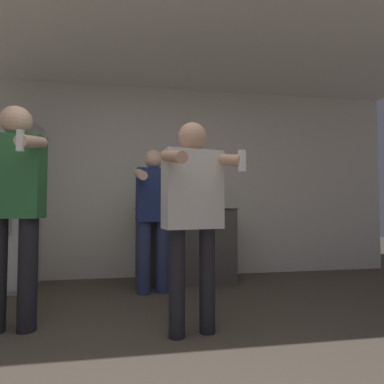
# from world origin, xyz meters

# --- Properties ---
(wall_back) EXTENTS (7.00, 0.06, 2.55)m
(wall_back) POSITION_xyz_m (0.00, 2.78, 1.27)
(wall_back) COLOR beige
(wall_back) RESTS_ON ground_plane
(ceiling_slab) EXTENTS (7.00, 3.27, 0.05)m
(ceiling_slab) POSITION_xyz_m (0.00, 1.37, 2.57)
(ceiling_slab) COLOR silver
(ceiling_slab) RESTS_ON wall_back
(refrigerator) EXTENTS (0.61, 0.66, 1.92)m
(refrigerator) POSITION_xyz_m (-1.60, 2.43, 0.96)
(refrigerator) COLOR silver
(refrigerator) RESTS_ON ground_plane
(counter) EXTENTS (1.23, 0.60, 0.91)m
(counter) POSITION_xyz_m (0.49, 2.46, 0.45)
(counter) COLOR #47423D
(counter) RESTS_ON ground_plane
(bottle_dark_rum) EXTENTS (0.09, 0.09, 0.32)m
(bottle_dark_rum) POSITION_xyz_m (0.59, 2.42, 1.03)
(bottle_dark_rum) COLOR black
(bottle_dark_rum) RESTS_ON counter
(bottle_red_label) EXTENTS (0.06, 0.06, 0.36)m
(bottle_red_label) POSITION_xyz_m (0.15, 2.42, 1.05)
(bottle_red_label) COLOR black
(bottle_red_label) RESTS_ON counter
(bottle_amber_bourbon) EXTENTS (0.07, 0.07, 0.24)m
(bottle_amber_bourbon) POSITION_xyz_m (0.30, 2.42, 1.00)
(bottle_amber_bourbon) COLOR black
(bottle_amber_bourbon) RESTS_ON counter
(person_woman_foreground) EXTENTS (0.56, 0.57, 1.57)m
(person_woman_foreground) POSITION_xyz_m (0.35, 0.90, 0.95)
(person_woman_foreground) COLOR black
(person_woman_foreground) RESTS_ON ground_plane
(person_man_side) EXTENTS (0.48, 0.51, 1.71)m
(person_man_side) POSITION_xyz_m (-0.99, 1.15, 0.99)
(person_man_side) COLOR black
(person_man_side) RESTS_ON ground_plane
(person_spectator_back) EXTENTS (0.50, 0.56, 1.56)m
(person_spectator_back) POSITION_xyz_m (0.09, 1.99, 0.87)
(person_spectator_back) COLOR navy
(person_spectator_back) RESTS_ON ground_plane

